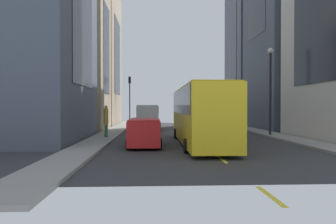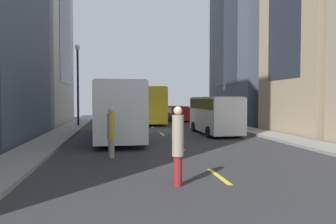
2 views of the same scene
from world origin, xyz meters
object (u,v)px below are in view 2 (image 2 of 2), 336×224
streetcar_yellow (147,102)px  pedestrian_waiting_curb (178,143)px  city_bus_white (119,106)px  car_red_0 (177,112)px  delivery_van_white (215,112)px  pedestrian_crossing_mid (216,110)px  pedestrian_walking_far (111,131)px

streetcar_yellow → pedestrian_waiting_curb: streetcar_yellow is taller
city_bus_white → car_red_0: 15.58m
streetcar_yellow → delivery_van_white: bearing=-74.7°
city_bus_white → pedestrian_crossing_mid: city_bus_white is taller
pedestrian_waiting_curb → pedestrian_walking_far: pedestrian_waiting_curb is taller
delivery_van_white → car_red_0: size_ratio=1.30×
pedestrian_waiting_curb → pedestrian_crossing_mid: bearing=-79.5°
city_bus_white → streetcar_yellow: (3.10, 13.31, 0.12)m
pedestrian_waiting_curb → streetcar_yellow: bearing=-62.4°
city_bus_white → pedestrian_walking_far: (-0.42, -7.11, -0.89)m
streetcar_yellow → delivery_van_white: size_ratio=2.03×
car_red_0 → pedestrian_waiting_curb: (-5.07, -25.79, 0.21)m
pedestrian_crossing_mid → pedestrian_walking_far: (-9.93, -16.54, -0.30)m
city_bus_white → pedestrian_waiting_curb: city_bus_white is taller
streetcar_yellow → pedestrian_walking_far: size_ratio=5.98×
city_bus_white → car_red_0: (6.52, 14.11, -1.03)m
streetcar_yellow → pedestrian_walking_far: bearing=-99.8°
pedestrian_waiting_curb → car_red_0: bearing=-69.8°
delivery_van_white → pedestrian_waiting_curb: bearing=-112.3°
pedestrian_crossing_mid → pedestrian_waiting_curb: (-8.06, -21.11, -0.22)m
car_red_0 → pedestrian_waiting_curb: size_ratio=2.14×
pedestrian_walking_far → city_bus_white: bearing=-139.1°
pedestrian_crossing_mid → pedestrian_walking_far: 19.29m
delivery_van_white → pedestrian_waiting_curb: delivery_van_white is taller
city_bus_white → pedestrian_walking_far: size_ratio=5.43×
delivery_van_white → pedestrian_crossing_mid: bearing=71.2°
delivery_van_white → streetcar_yellow: bearing=105.3°
pedestrian_crossing_mid → streetcar_yellow: bearing=131.3°
car_red_0 → pedestrian_crossing_mid: 5.57m
city_bus_white → delivery_van_white: bearing=6.3°
pedestrian_waiting_curb → pedestrian_walking_far: size_ratio=1.07×
delivery_van_white → pedestrian_waiting_curb: 13.41m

